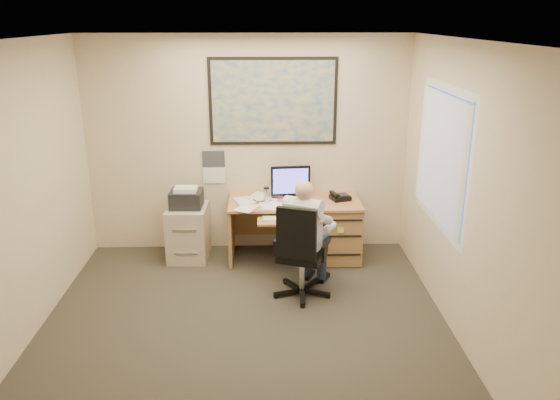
{
  "coord_description": "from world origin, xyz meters",
  "views": [
    {
      "loc": [
        0.2,
        -4.41,
        2.88
      ],
      "look_at": [
        0.38,
        1.3,
        0.95
      ],
      "focal_mm": 35.0,
      "sensor_mm": 36.0,
      "label": 1
    }
  ],
  "objects_px": {
    "filing_cabinet": "(188,228)",
    "desk": "(321,223)",
    "office_chair": "(304,270)",
    "person": "(302,239)"
  },
  "relations": [
    {
      "from": "office_chair",
      "to": "person",
      "type": "bearing_deg",
      "value": 122.45
    },
    {
      "from": "desk",
      "to": "filing_cabinet",
      "type": "distance_m",
      "value": 1.65
    },
    {
      "from": "desk",
      "to": "office_chair",
      "type": "relative_size",
      "value": 1.5
    },
    {
      "from": "desk",
      "to": "filing_cabinet",
      "type": "relative_size",
      "value": 1.73
    },
    {
      "from": "desk",
      "to": "filing_cabinet",
      "type": "height_order",
      "value": "desk"
    },
    {
      "from": "person",
      "to": "office_chair",
      "type": "bearing_deg",
      "value": -50.67
    },
    {
      "from": "filing_cabinet",
      "to": "desk",
      "type": "bearing_deg",
      "value": 1.7
    },
    {
      "from": "desk",
      "to": "filing_cabinet",
      "type": "xyz_separation_m",
      "value": [
        -1.65,
        0.02,
        -0.05
      ]
    },
    {
      "from": "desk",
      "to": "office_chair",
      "type": "bearing_deg",
      "value": -105.25
    },
    {
      "from": "office_chair",
      "to": "filing_cabinet",
      "type": "bearing_deg",
      "value": 162.16
    }
  ]
}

